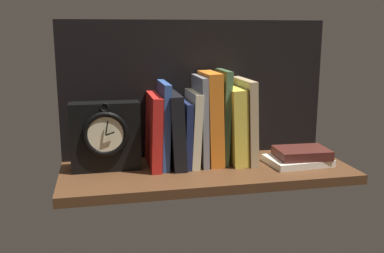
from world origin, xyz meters
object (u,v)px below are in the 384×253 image
Objects in this scene: book_blue_modern at (163,124)px; book_black_skeptic at (174,129)px; book_gray_chess at (200,120)px; book_yellow_seinlanguage at (233,125)px; book_navy_bierce at (184,133)px; book_red_requiem at (154,131)px; book_stack_side at (300,157)px; book_orange_pandolfini at (211,118)px; book_green_romantic at (222,117)px; framed_clock at (106,136)px; book_tan_shortstories at (245,120)px; book_cream_twain at (192,128)px.

book_blue_modern is 1.15× the size of book_black_skeptic.
book_yellow_seinlanguage is at bearing 0.00° from book_gray_chess.
book_navy_bierce is (2.89, -0.00, -1.11)cm from book_black_skeptic.
book_yellow_seinlanguage reaches higher than book_red_requiem.
book_orange_pandolfini is at bearing 163.93° from book_stack_side.
framed_clock is at bearing -177.98° from book_green_romantic.
framed_clock is at bearing -174.99° from book_red_requiem.
book_yellow_seinlanguage is (16.91, 0.00, 0.54)cm from book_black_skeptic.
book_tan_shortstories is (23.32, 0.00, 0.17)cm from book_blue_modern.
book_orange_pandolfini is 29.23cm from framed_clock.
book_red_requiem is at bearing -180.00° from book_tan_shortstories.
book_blue_modern is at bearing 4.17° from framed_clock.
book_green_romantic is at bearing 0.00° from book_navy_bierce.
book_stack_side is at bearing -21.47° from book_yellow_seinlanguage.
book_black_skeptic is 1.08× the size of framed_clock.
book_gray_chess is 1.16× the size of book_yellow_seinlanguage.
book_navy_bierce is 14.11cm from book_yellow_seinlanguage.
book_stack_side is (17.57, -6.91, -8.52)cm from book_yellow_seinlanguage.
book_navy_bierce is at bearing -180.00° from book_orange_pandolfini.
book_red_requiem is 1.11× the size of book_navy_bierce.
book_blue_modern reaches higher than framed_clock.
book_navy_bierce is at bearing 167.66° from book_stack_side.
book_black_skeptic is 1.14× the size of book_stack_side.
book_tan_shortstories reaches higher than book_cream_twain.
book_yellow_seinlanguage is at bearing 0.00° from book_orange_pandolfini.
book_cream_twain reaches higher than book_navy_bierce.
book_yellow_seinlanguage is at bearing 0.00° from book_cream_twain.
book_yellow_seinlanguage is at bearing 0.00° from book_navy_bierce.
book_navy_bierce is 21.44cm from framed_clock.
book_green_romantic is at bearing 0.00° from book_red_requiem.
book_blue_modern is 1.29× the size of book_navy_bierce.
book_gray_chess is 1.05× the size of book_tan_shortstories.
book_black_skeptic is (5.56, 0.00, 0.16)cm from book_red_requiem.
book_green_romantic is 1.40× the size of framed_clock.
book_red_requiem is at bearing 180.00° from book_yellow_seinlanguage.
book_gray_chess is 1.39× the size of book_stack_side.
book_black_skeptic is 0.86× the size of book_tan_shortstories.
book_black_skeptic is at bearing 180.00° from book_orange_pandolfini.
book_blue_modern is at bearing 169.54° from book_stack_side.
book_navy_bierce is 0.88× the size of book_cream_twain.
book_orange_pandolfini is 6.77cm from book_yellow_seinlanguage.
book_gray_chess reaches higher than book_blue_modern.
book_black_skeptic reaches higher than book_navy_bierce.
book_black_skeptic is 0.95× the size of book_yellow_seinlanguage.
book_gray_chess is 29.71cm from book_stack_side.
book_black_skeptic is at bearing 180.00° from book_navy_bierce.
book_orange_pandolfini reaches higher than book_cream_twain.
book_red_requiem is 0.84× the size of book_tan_shortstories.
book_stack_side is at bearing -6.22° from framed_clock.
book_green_romantic is (16.62, 0.00, 1.48)cm from book_blue_modern.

